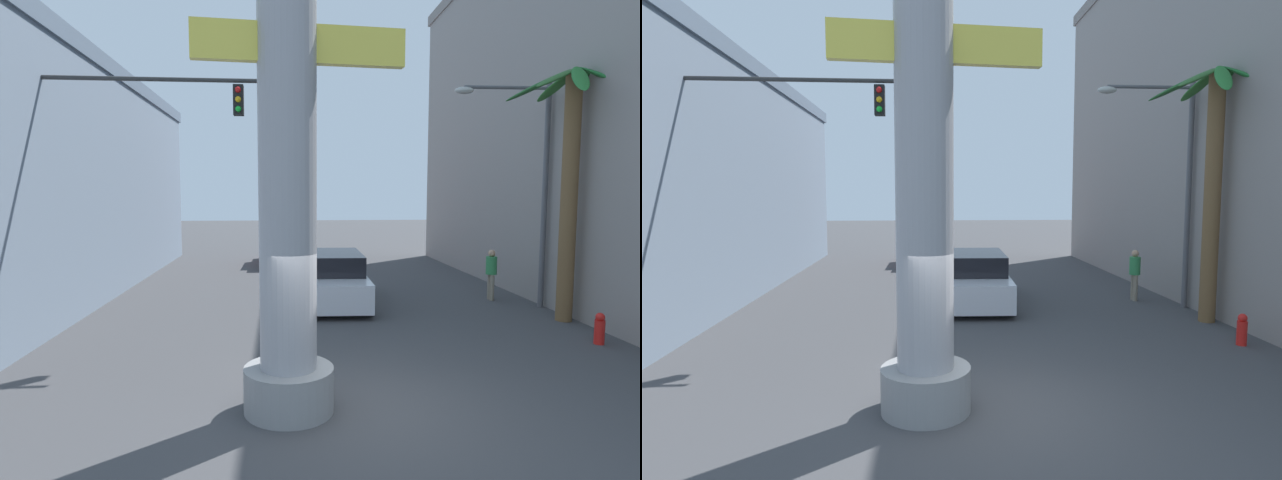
% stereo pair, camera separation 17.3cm
% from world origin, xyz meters
% --- Properties ---
extents(ground_plane, '(88.86, 88.86, 0.00)m').
position_xyz_m(ground_plane, '(0.00, 10.00, 0.00)').
color(ground_plane, '#424244').
extents(building_right, '(6.92, 22.60, 12.63)m').
position_xyz_m(building_right, '(10.22, 7.89, 6.33)').
color(building_right, gray).
rests_on(building_right, ground).
extents(neon_sign_pole, '(3.56, 1.42, 11.15)m').
position_xyz_m(neon_sign_pole, '(-0.99, 0.09, 5.01)').
color(neon_sign_pole, '#9E9EA3').
rests_on(neon_sign_pole, ground).
extents(street_lamp, '(2.88, 0.28, 6.57)m').
position_xyz_m(street_lamp, '(6.19, 6.66, 4.06)').
color(street_lamp, '#59595E').
rests_on(street_lamp, ground).
extents(traffic_light_mast, '(5.51, 0.32, 6.13)m').
position_xyz_m(traffic_light_mast, '(-5.01, 4.57, 4.33)').
color(traffic_light_mast, '#333333').
rests_on(traffic_light_mast, ground).
extents(car_lead, '(2.30, 5.04, 1.56)m').
position_xyz_m(car_lead, '(0.46, 7.86, 0.74)').
color(car_lead, black).
rests_on(car_lead, ground).
extents(car_far, '(2.10, 4.53, 1.56)m').
position_xyz_m(car_far, '(-0.93, 16.51, 0.74)').
color(car_far, black).
rests_on(car_far, ground).
extents(palm_tree_near_right, '(3.26, 3.28, 6.65)m').
position_xyz_m(palm_tree_near_right, '(6.46, 5.05, 4.17)').
color(palm_tree_near_right, brown).
rests_on(palm_tree_near_right, ground).
extents(pedestrian_mid_right, '(0.35, 0.35, 1.61)m').
position_xyz_m(pedestrian_mid_right, '(5.59, 7.72, 0.94)').
color(pedestrian_mid_right, gray).
rests_on(pedestrian_mid_right, ground).
extents(fire_hydrant, '(0.22, 0.22, 0.72)m').
position_xyz_m(fire_hydrant, '(6.08, 2.98, 0.35)').
color(fire_hydrant, red).
rests_on(fire_hydrant, ground).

